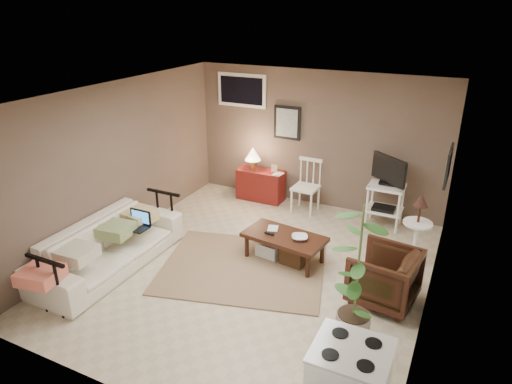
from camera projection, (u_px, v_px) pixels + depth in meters
The scene contains 19 objects.
floor at pixel (254, 268), 6.34m from camera, with size 5.00×5.00×0.00m, color #C1B293.
art_back at pixel (287, 123), 8.06m from camera, with size 0.50×0.03×0.60m, color black.
art_right at pixel (449, 166), 5.73m from camera, with size 0.03×0.60×0.45m, color black.
window at pixel (242, 90), 8.23m from camera, with size 0.96×0.03×0.60m, color white.
rug at pixel (243, 267), 6.35m from camera, with size 2.21×1.77×0.02m, color #866C4E.
coffee_table at pixel (284, 246), 6.45m from camera, with size 1.20×0.73×0.43m.
sofa at pixel (108, 239), 6.21m from camera, with size 2.25×0.66×0.88m, color silver.
sofa_pillows at pixel (96, 242), 5.93m from camera, with size 0.43×2.14×0.15m, color beige, non-canonical shape.
sofa_end_rails at pixel (116, 245), 6.18m from camera, with size 0.61×2.25×0.76m, color black, non-canonical shape.
laptop at pixel (138, 222), 6.39m from camera, with size 0.35×0.25×0.24m.
red_console at pixel (260, 182), 8.45m from camera, with size 0.86×0.38×0.99m.
spindle_chair at pixel (306, 188), 7.93m from camera, with size 0.44×0.44×0.93m.
tv_stand at pixel (386, 190), 7.31m from camera, with size 0.60×0.47×1.20m.
side_table at pixel (418, 221), 6.24m from camera, with size 0.39×0.39×1.05m.
armchair at pixel (384, 274), 5.51m from camera, with size 0.74×0.69×0.76m, color black.
potted_plant at pixel (358, 271), 4.66m from camera, with size 0.41×0.41×1.65m.
bowl at pixel (300, 232), 6.23m from camera, with size 0.22×0.05×0.22m, color #3A1B10.
book_table at pixel (268, 222), 6.53m from camera, with size 0.15×0.02×0.20m, color #3A1B10.
book_console at pixel (275, 168), 8.13m from camera, with size 0.16×0.02×0.21m, color #3A1B10.
Camera 1 is at (2.41, -4.88, 3.42)m, focal length 32.00 mm.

